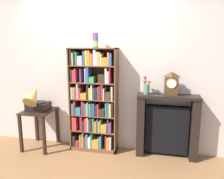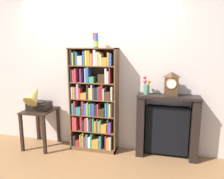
{
  "view_description": "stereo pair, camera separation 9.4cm",
  "coord_description": "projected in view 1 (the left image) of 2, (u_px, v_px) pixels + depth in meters",
  "views": [
    {
      "loc": [
        1.05,
        -3.24,
        1.75
      ],
      "look_at": [
        0.31,
        0.16,
        1.05
      ],
      "focal_mm": 35.71,
      "sensor_mm": 36.0,
      "label": 1
    },
    {
      "loc": [
        1.14,
        -3.22,
        1.75
      ],
      "look_at": [
        0.31,
        0.16,
        1.05
      ],
      "focal_mm": 35.71,
      "sensor_mm": 36.0,
      "label": 2
    }
  ],
  "objects": [
    {
      "name": "fireplace_mantel",
      "position": [
        167.0,
        126.0,
        3.5
      ],
      "size": [
        0.93,
        0.28,
        1.0
      ],
      "color": "black",
      "rests_on": "ground"
    },
    {
      "name": "wall_back",
      "position": [
        104.0,
        72.0,
        3.72
      ],
      "size": [
        4.51,
        0.08,
        2.6
      ],
      "primitive_type": "cube",
      "color": "beige",
      "rests_on": "ground"
    },
    {
      "name": "cup_stack",
      "position": [
        95.0,
        40.0,
        3.44
      ],
      "size": [
        0.09,
        0.09,
        0.22
      ],
      "color": "blue",
      "rests_on": "bookshelf"
    },
    {
      "name": "bookshelf",
      "position": [
        93.0,
        103.0,
        3.66
      ],
      "size": [
        0.77,
        0.28,
        1.71
      ],
      "color": "brown",
      "rests_on": "ground"
    },
    {
      "name": "side_table_left",
      "position": [
        39.0,
        119.0,
        3.8
      ],
      "size": [
        0.48,
        0.54,
        0.67
      ],
      "color": "black",
      "rests_on": "ground"
    },
    {
      "name": "gramophone",
      "position": [
        36.0,
        100.0,
        3.66
      ],
      "size": [
        0.35,
        0.46,
        0.48
      ],
      "color": "black",
      "rests_on": "side_table_left"
    },
    {
      "name": "mantel_clock",
      "position": [
        171.0,
        84.0,
        3.34
      ],
      "size": [
        0.2,
        0.12,
        0.36
      ],
      "color": "#472D1C",
      "rests_on": "fireplace_mantel"
    },
    {
      "name": "ground_plane",
      "position": [
        92.0,
        153.0,
        3.67
      ],
      "size": [
        7.51,
        6.4,
        0.02
      ],
      "primitive_type": "cube",
      "color": "brown"
    },
    {
      "name": "flower_vase",
      "position": [
        147.0,
        86.0,
        3.42
      ],
      "size": [
        0.13,
        0.15,
        0.29
      ],
      "color": "#4C7A60",
      "rests_on": "fireplace_mantel"
    }
  ]
}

